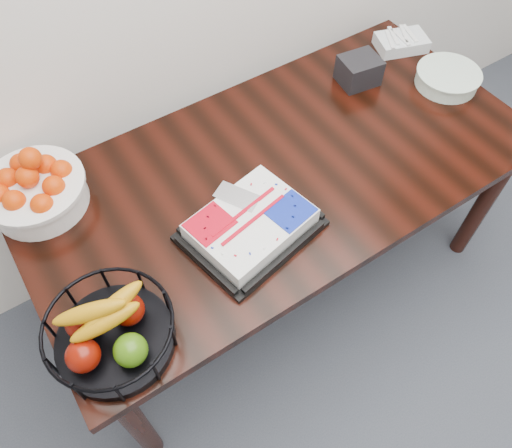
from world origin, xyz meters
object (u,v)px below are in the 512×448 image
table (281,182)px  tangerine_bowl (32,186)px  plate_stack (447,78)px  fruit_basket (111,331)px  napkin_box (359,70)px  cake_tray (251,225)px

table → tangerine_bowl: 0.83m
plate_stack → table: bearing=179.7°
table → fruit_basket: (-0.75, -0.28, 0.16)m
table → plate_stack: 0.80m
tangerine_bowl → napkin_box: size_ratio=2.24×
plate_stack → napkin_box: 0.35m
plate_stack → fruit_basket: bearing=-169.9°
cake_tray → tangerine_bowl: bearing=137.1°
table → tangerine_bowl: bearing=158.1°
cake_tray → fruit_basket: 0.52m
fruit_basket → plate_stack: bearing=10.1°
table → plate_stack: bearing=-0.3°
plate_stack → napkin_box: bearing=143.5°
table → cake_tray: size_ratio=3.99×
cake_tray → fruit_basket: bearing=-168.2°
fruit_basket → napkin_box: (1.25, 0.48, -0.02)m
tangerine_bowl → fruit_basket: 0.58m
plate_stack → napkin_box: napkin_box is taller
fruit_basket → table: bearing=20.3°
cake_tray → fruit_basket: size_ratio=1.32×
fruit_basket → plate_stack: size_ratio=1.37×
cake_tray → napkin_box: size_ratio=3.06×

